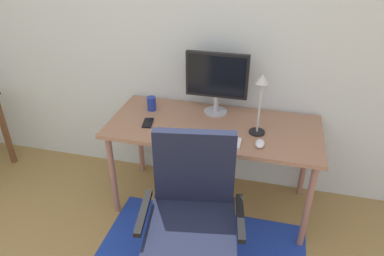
% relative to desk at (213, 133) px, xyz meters
% --- Properties ---
extents(wall_back, '(6.00, 0.10, 2.60)m').
position_rel_desk_xyz_m(wall_back, '(-0.41, 0.41, 0.64)').
color(wall_back, silver).
rests_on(wall_back, ground).
extents(desk, '(1.54, 0.68, 0.73)m').
position_rel_desk_xyz_m(desk, '(0.00, 0.00, 0.00)').
color(desk, '#9D7051').
rests_on(desk, ground).
extents(monitor, '(0.47, 0.18, 0.48)m').
position_rel_desk_xyz_m(monitor, '(-0.02, 0.20, 0.35)').
color(monitor, '#B2B2B7').
rests_on(monitor, desk).
extents(keyboard, '(0.43, 0.13, 0.02)m').
position_rel_desk_xyz_m(keyboard, '(0.01, -0.23, 0.08)').
color(keyboard, white).
rests_on(keyboard, desk).
extents(computer_mouse, '(0.06, 0.10, 0.03)m').
position_rel_desk_xyz_m(computer_mouse, '(0.35, -0.20, 0.09)').
color(computer_mouse, white).
rests_on(computer_mouse, desk).
extents(coffee_cup, '(0.07, 0.07, 0.11)m').
position_rel_desk_xyz_m(coffee_cup, '(-0.52, 0.12, 0.12)').
color(coffee_cup, navy).
rests_on(coffee_cup, desk).
extents(cell_phone, '(0.09, 0.15, 0.01)m').
position_rel_desk_xyz_m(cell_phone, '(-0.47, -0.09, 0.07)').
color(cell_phone, black).
rests_on(cell_phone, desk).
extents(desk_lamp, '(0.11, 0.11, 0.43)m').
position_rel_desk_xyz_m(desk_lamp, '(0.31, -0.04, 0.35)').
color(desk_lamp, black).
rests_on(desk_lamp, desk).
extents(office_chair, '(0.63, 0.58, 1.02)m').
position_rel_desk_xyz_m(office_chair, '(0.03, -0.75, -0.25)').
color(office_chair, slate).
rests_on(office_chair, ground).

